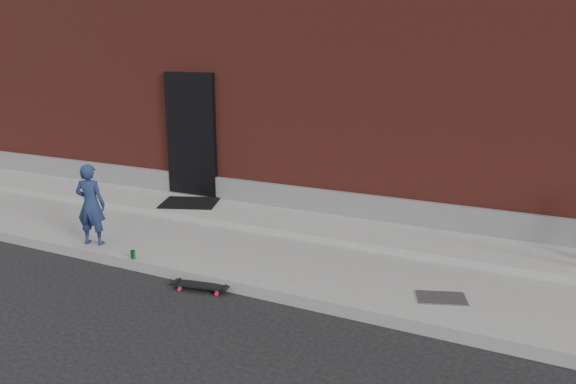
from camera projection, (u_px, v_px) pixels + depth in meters
The scene contains 9 objects.
ground at pixel (224, 291), 6.97m from camera, with size 80.00×80.00×0.00m, color black.
sidewalk at pixel (280, 248), 8.25m from camera, with size 20.00×3.00×0.15m, color slate.
apron at pixel (306, 224), 8.99m from camera, with size 20.00×1.20×0.10m, color gray.
building at pixel (395, 69), 12.40m from camera, with size 20.00×8.10×5.00m.
child at pixel (91, 205), 8.08m from camera, with size 0.44×0.29×1.19m, color #1A2749.
skateboard at pixel (200, 286), 6.96m from camera, with size 0.74×0.32×0.08m.
soda_can at pixel (133, 255), 7.61m from camera, with size 0.07×0.07×0.12m, color #1C8D32.
doormat at pixel (190, 203), 10.00m from camera, with size 0.95×0.77×0.03m, color black.
utility_plate at pixel (441, 298), 6.40m from camera, with size 0.55×0.35×0.02m, color #55555A.
Camera 1 is at (3.63, -5.39, 2.90)m, focal length 35.00 mm.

